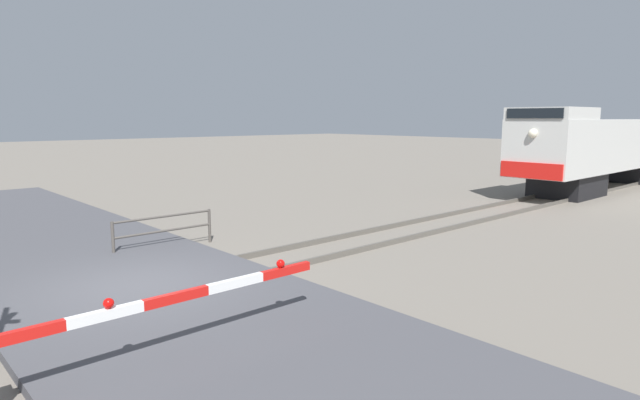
# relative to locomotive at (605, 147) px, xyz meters

# --- Properties ---
(ground_plane) EXTENTS (160.00, 160.00, 0.00)m
(ground_plane) POSITION_rel_locomotive_xyz_m (0.00, -23.94, -2.07)
(ground_plane) COLOR slate
(rail_track_left) EXTENTS (0.08, 80.00, 0.15)m
(rail_track_left) POSITION_rel_locomotive_xyz_m (-0.72, -23.94, -1.99)
(rail_track_left) COLOR #59544C
(rail_track_left) RESTS_ON ground_plane
(rail_track_right) EXTENTS (0.08, 80.00, 0.15)m
(rail_track_right) POSITION_rel_locomotive_xyz_m (0.72, -23.94, -1.99)
(rail_track_right) COLOR #59544C
(rail_track_right) RESTS_ON ground_plane
(road_surface) EXTENTS (36.00, 5.45, 0.17)m
(road_surface) POSITION_rel_locomotive_xyz_m (0.00, -23.94, -1.98)
(road_surface) COLOR #47474C
(road_surface) RESTS_ON ground_plane
(locomotive) EXTENTS (2.71, 15.86, 3.92)m
(locomotive) POSITION_rel_locomotive_xyz_m (0.00, 0.00, 0.00)
(locomotive) COLOR black
(locomotive) RESTS_ON ground_plane
(crossing_gate) EXTENTS (0.36, 5.63, 1.19)m
(crossing_gate) POSITION_rel_locomotive_xyz_m (3.33, -26.70, -1.33)
(crossing_gate) COLOR silver
(crossing_gate) RESTS_ON ground_plane
(guard_railing) EXTENTS (0.08, 2.80, 0.95)m
(guard_railing) POSITION_rel_locomotive_xyz_m (-2.94, -21.95, -1.44)
(guard_railing) COLOR #4C4742
(guard_railing) RESTS_ON ground_plane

